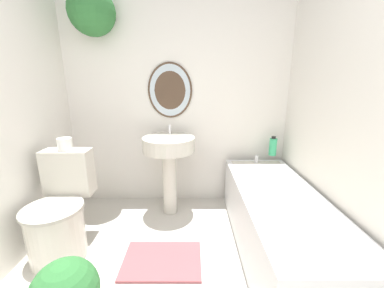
# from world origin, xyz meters

# --- Properties ---
(wall_back) EXTENTS (2.44, 0.43, 2.40)m
(wall_back) POSITION_xyz_m (-0.14, 2.30, 1.34)
(wall_back) COLOR silver
(wall_back) RESTS_ON ground_plane
(wall_right) EXTENTS (0.06, 2.42, 2.40)m
(wall_right) POSITION_xyz_m (1.19, 1.15, 1.20)
(wall_right) COLOR silver
(wall_right) RESTS_ON ground_plane
(toilet) EXTENTS (0.43, 0.59, 0.79)m
(toilet) POSITION_xyz_m (-0.88, 1.42, 0.32)
(toilet) COLOR beige
(toilet) RESTS_ON ground_plane
(pedestal_sink) EXTENTS (0.51, 0.51, 0.90)m
(pedestal_sink) POSITION_xyz_m (-0.08, 2.00, 0.63)
(pedestal_sink) COLOR beige
(pedestal_sink) RESTS_ON ground_plane
(bathtub) EXTENTS (0.61, 1.63, 0.57)m
(bathtub) POSITION_xyz_m (0.83, 1.44, 0.26)
(bathtub) COLOR silver
(bathtub) RESTS_ON ground_plane
(shampoo_bottle) EXTENTS (0.08, 0.08, 0.20)m
(shampoo_bottle) POSITION_xyz_m (1.00, 2.17, 0.67)
(shampoo_bottle) COLOR #38B275
(shampoo_bottle) RESTS_ON bathtub
(bath_mat) EXTENTS (0.59, 0.41, 0.02)m
(bath_mat) POSITION_xyz_m (-0.08, 1.29, 0.01)
(bath_mat) COLOR #934C51
(bath_mat) RESTS_ON ground_plane
(toilet_paper_roll) EXTENTS (0.11, 0.11, 0.10)m
(toilet_paper_roll) POSITION_xyz_m (-0.88, 1.63, 0.84)
(toilet_paper_roll) COLOR white
(toilet_paper_roll) RESTS_ON toilet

